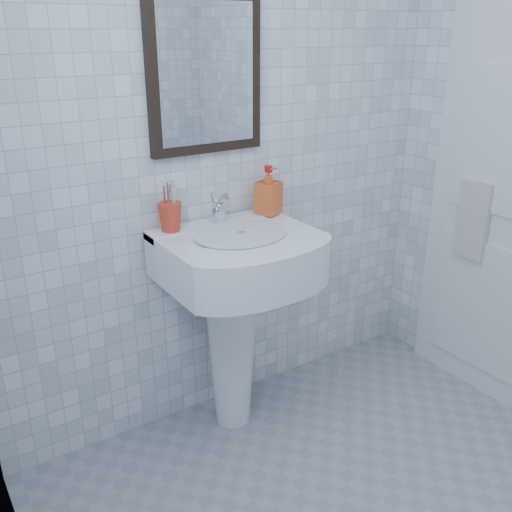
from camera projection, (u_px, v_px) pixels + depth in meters
wall_back at (228, 146)px, 2.44m from camera, size 2.20×0.02×2.50m
wall_left at (27, 332)px, 0.95m from camera, size 0.02×2.40×2.50m
washbasin at (234, 298)px, 2.45m from camera, size 0.62×0.46×0.96m
faucet at (219, 210)px, 2.40m from camera, size 0.06×0.13×0.14m
toothbrush_cup at (170, 217)px, 2.31m from camera, size 0.10×0.10×0.12m
soap_dispenser at (268, 190)px, 2.51m from camera, size 0.13×0.13×0.21m
wall_mirror at (206, 74)px, 2.26m from camera, size 0.50×0.04×0.62m
bathroom_door at (507, 199)px, 2.58m from camera, size 0.04×0.80×2.00m
towel_ring at (481, 183)px, 2.65m from camera, size 0.01×0.18×0.18m
hand_towel at (473, 221)px, 2.71m from camera, size 0.03×0.16×0.38m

